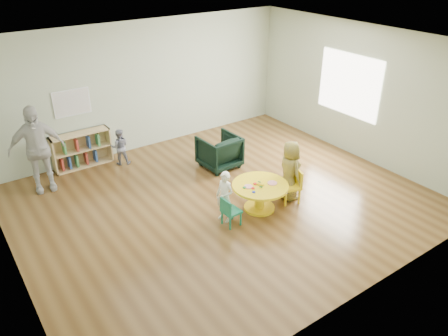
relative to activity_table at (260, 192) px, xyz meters
name	(u,v)px	position (x,y,z in m)	size (l,w,h in m)	color
room	(223,102)	(-0.37, 0.59, 1.55)	(7.10, 7.00, 2.80)	brown
activity_table	(260,192)	(0.00, 0.00, 0.00)	(0.98, 0.98, 0.53)	yellow
kid_chair_left	(230,211)	(-0.73, -0.11, -0.06)	(0.29, 0.29, 0.52)	#167D58
kid_chair_right	(293,185)	(0.65, -0.13, 0.00)	(0.42, 0.42, 0.62)	yellow
bookshelf	(81,150)	(-1.99, 3.45, 0.03)	(1.20, 0.30, 0.75)	tan
alphabet_poster	(72,103)	(-1.98, 3.57, 1.01)	(0.74, 0.01, 0.54)	white
armchair	(219,151)	(0.34, 1.75, 0.01)	(0.74, 0.76, 0.69)	black
child_left	(225,197)	(-0.70, 0.07, 0.12)	(0.33, 0.22, 0.91)	white
child_right	(290,171)	(0.67, -0.01, 0.22)	(0.55, 0.36, 1.12)	gold
toddler	(120,147)	(-1.29, 3.05, 0.05)	(0.38, 0.30, 0.79)	#19213F
adult_caretaker	(37,149)	(-2.92, 2.89, 0.50)	(0.98, 0.41, 1.68)	beige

